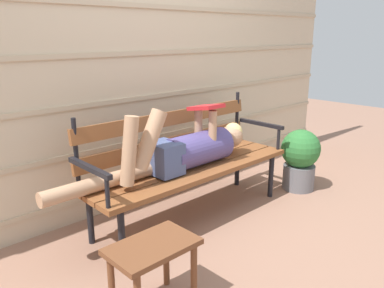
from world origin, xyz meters
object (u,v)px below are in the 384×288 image
at_px(park_bench, 186,158).
at_px(potted_plant, 300,157).
at_px(reclining_person, 185,149).
at_px(footstool, 153,257).

height_order(park_bench, potted_plant, park_bench).
xyz_separation_m(park_bench, reclining_person, (-0.08, -0.07, 0.11)).
height_order(park_bench, footstool, park_bench).
relative_size(reclining_person, potted_plant, 3.02).
xyz_separation_m(park_bench, potted_plant, (1.14, -0.34, -0.17)).
bearing_deg(potted_plant, park_bench, 163.30).
bearing_deg(potted_plant, reclining_person, 167.54).
bearing_deg(park_bench, footstool, -141.31).
relative_size(park_bench, potted_plant, 3.13).
distance_m(park_bench, reclining_person, 0.15).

